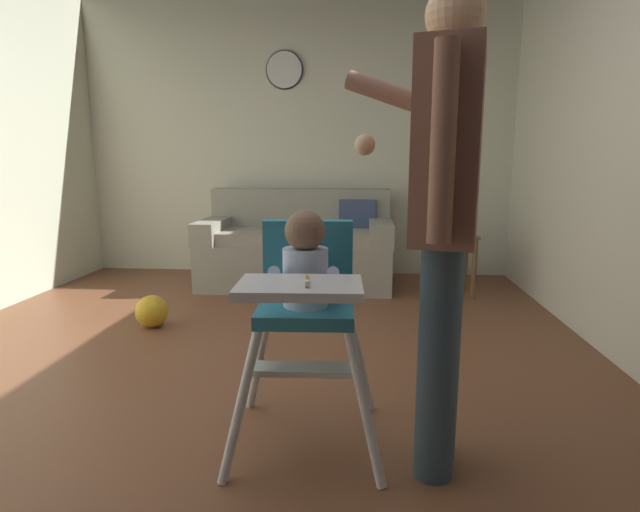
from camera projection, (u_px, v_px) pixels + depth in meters
name	position (u px, v px, depth m)	size (l,w,h in m)	color
ground	(221.00, 406.00, 2.39)	(5.77, 7.18, 0.10)	brown
wall_far	(296.00, 139.00, 4.90)	(4.97, 0.06, 2.67)	silver
couch	(298.00, 248.00, 4.57)	(1.71, 0.86, 0.86)	gray
high_chair	(306.00, 288.00, 1.88)	(0.64, 0.75, 0.94)	silver
adult_standing	(444.00, 213.00, 1.68)	(0.51, 0.57, 1.66)	#344654
toy_ball	(152.00, 311.00, 3.38)	(0.22, 0.22, 0.22)	gold
side_table	(450.00, 250.00, 4.20)	(0.40, 0.40, 0.52)	brown
sippy_cup	(450.00, 228.00, 4.16)	(0.07, 0.07, 0.10)	orange
wall_clock	(284.00, 70.00, 4.74)	(0.36, 0.04, 0.36)	white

